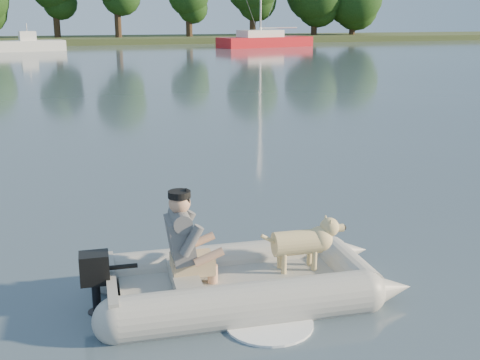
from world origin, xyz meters
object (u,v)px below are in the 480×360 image
object	(u,v)px
sailboat	(264,41)
man	(182,236)
dinghy	(245,248)
dog	(297,247)
motorboat	(30,38)

from	to	relation	value
sailboat	man	bearing A→B (deg)	-125.25
dinghy	sailboat	xyz separation A→B (m)	(16.60, 48.61, -0.01)
dinghy	dog	xyz separation A→B (m)	(0.62, 0.02, -0.07)
dinghy	sailboat	bearing A→B (deg)	73.47
motorboat	sailboat	world-z (taller)	sailboat
dinghy	dog	world-z (taller)	dinghy
dinghy	man	distance (m)	0.70
dog	dinghy	bearing A→B (deg)	-175.43
dog	sailboat	bearing A→B (deg)	74.12
man	motorboat	distance (m)	48.12
sailboat	motorboat	bearing A→B (deg)	165.82
dog	motorboat	bearing A→B (deg)	97.90
dog	motorboat	world-z (taller)	motorboat
dinghy	sailboat	size ratio (longest dim) A/B	0.34
dinghy	man	world-z (taller)	man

